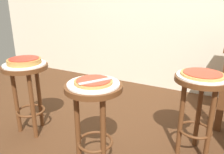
{
  "coord_description": "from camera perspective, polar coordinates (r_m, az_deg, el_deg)",
  "views": [
    {
      "loc": [
        0.68,
        -1.24,
        1.12
      ],
      "look_at": [
        -0.1,
        0.21,
        0.56
      ],
      "focal_mm": 35.57,
      "sensor_mm": 36.0,
      "label": 1
    }
  ],
  "objects": [
    {
      "name": "stool_middle",
      "position": [
        2.02,
        -20.99,
        -1.57
      ],
      "size": [
        0.37,
        0.37,
        0.62
      ],
      "color": "#5B3319",
      "rests_on": "ground_plane"
    },
    {
      "name": "serving_plate_middle",
      "position": [
        1.97,
        -21.55,
        3.06
      ],
      "size": [
        0.35,
        0.35,
        0.01
      ],
      "primitive_type": "cylinder",
      "color": "white",
      "rests_on": "stool_middle"
    },
    {
      "name": "pizza_server_knife",
      "position": [
        1.36,
        -4.22,
        -1.03
      ],
      "size": [
        0.13,
        0.2,
        0.01
      ],
      "primitive_type": "cube",
      "rotation": [
        0.0,
        0.0,
        1.02
      ],
      "color": "silver",
      "rests_on": "pizza_foreground"
    },
    {
      "name": "pizza_leftside",
      "position": [
        1.65,
        22.23,
        0.72
      ],
      "size": [
        0.29,
        0.29,
        0.02
      ],
      "color": "tan",
      "rests_on": "serving_plate_leftside"
    },
    {
      "name": "pizza_middle",
      "position": [
        1.96,
        -21.65,
        3.86
      ],
      "size": [
        0.27,
        0.27,
        0.05
      ],
      "color": "#B78442",
      "rests_on": "serving_plate_middle"
    },
    {
      "name": "serving_plate_foreground",
      "position": [
        1.4,
        -4.79,
        -1.75
      ],
      "size": [
        0.33,
        0.33,
        0.01
      ],
      "primitive_type": "cylinder",
      "color": "white",
      "rests_on": "stool_foreground"
    },
    {
      "name": "stool_leftside",
      "position": [
        1.71,
        21.48,
        -5.17
      ],
      "size": [
        0.37,
        0.37,
        0.62
      ],
      "color": "#5B3319",
      "rests_on": "ground_plane"
    },
    {
      "name": "pizza_foreground",
      "position": [
        1.39,
        -4.8,
        -1.13
      ],
      "size": [
        0.24,
        0.24,
        0.02
      ],
      "color": "#B78442",
      "rests_on": "serving_plate_foreground"
    },
    {
      "name": "stool_foreground",
      "position": [
        1.46,
        -4.61,
        -7.97
      ],
      "size": [
        0.37,
        0.37,
        0.62
      ],
      "color": "#5B3319",
      "rests_on": "ground_plane"
    },
    {
      "name": "serving_plate_leftside",
      "position": [
        1.66,
        22.16,
        0.2
      ],
      "size": [
        0.35,
        0.35,
        0.01
      ],
      "primitive_type": "cylinder",
      "color": "white",
      "rests_on": "stool_leftside"
    }
  ]
}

